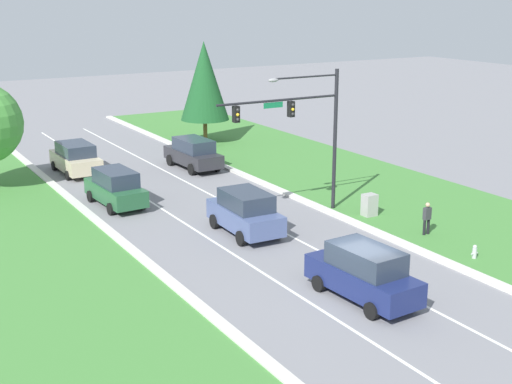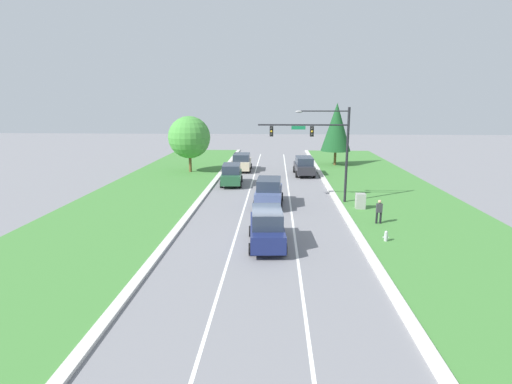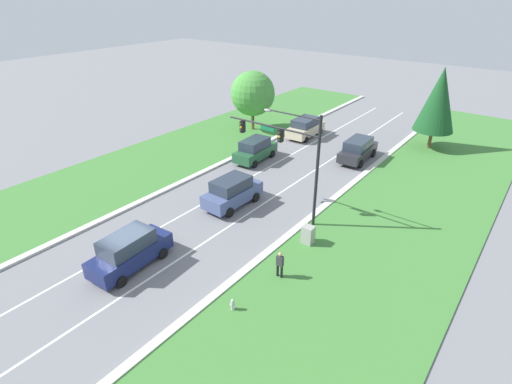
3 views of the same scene
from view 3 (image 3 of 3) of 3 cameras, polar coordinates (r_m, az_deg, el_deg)
ground_plane at (r=24.64m, az=-17.16°, el=-9.78°), size 160.00×160.00×0.00m
curb_strip_right at (r=21.09m, az=-7.54°, el=-15.65°), size 0.50×90.00×0.15m
curb_strip_left at (r=28.79m, az=-24.00°, el=-5.07°), size 0.50×90.00×0.15m
grass_verge_right at (r=18.82m, az=5.00°, el=-22.42°), size 10.00×90.00×0.08m
grass_verge_left at (r=33.10m, az=-28.62°, el=-1.93°), size 10.00×90.00×0.08m
lane_stripe_inner_left at (r=25.92m, az=-19.58°, el=-8.17°), size 0.14×81.00×0.01m
lane_stripe_inner_right at (r=23.44m, az=-14.45°, el=-11.52°), size 0.14×81.00×0.01m
traffic_signal_mast at (r=25.96m, az=4.92°, el=6.23°), size 7.15×0.41×7.61m
slate_blue_suv at (r=28.98m, az=-3.42°, el=0.05°), size 2.30×4.74×2.16m
champagne_suv at (r=43.18m, az=7.06°, el=9.15°), size 2.31×4.96×2.02m
charcoal_suv at (r=37.92m, az=14.36°, el=5.93°), size 2.28×5.17×2.05m
navy_suv at (r=23.86m, az=-17.63°, el=-8.01°), size 2.27×5.01×2.15m
forest_suv at (r=36.71m, az=-0.11°, el=6.07°), size 2.25×4.84×2.06m
utility_cabinet at (r=25.10m, az=7.45°, el=-6.14°), size 0.70×0.60×1.24m
pedestrian at (r=22.07m, az=3.42°, el=-10.22°), size 0.40×0.23×1.69m
fire_hydrant at (r=20.54m, az=-3.34°, el=-15.82°), size 0.34×0.20×0.70m
conifer_near_right_tree at (r=42.05m, az=24.63°, el=11.91°), size 3.75×3.75×7.90m
oak_near_left_tree at (r=44.24m, az=-0.47°, el=13.88°), size 4.78×4.78×6.45m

